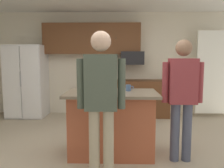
# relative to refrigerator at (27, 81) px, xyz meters

# --- Properties ---
(floor) EXTENTS (7.04, 7.04, 0.00)m
(floor) POSITION_rel_refrigerator_xyz_m (2.00, -2.38, -0.88)
(floor) COLOR #B7A88E
(floor) RESTS_ON ground
(back_wall) EXTENTS (6.40, 0.10, 2.60)m
(back_wall) POSITION_rel_refrigerator_xyz_m (2.00, 0.42, 0.42)
(back_wall) COLOR beige
(back_wall) RESTS_ON ground
(french_door_window_panel) EXTENTS (0.90, 0.06, 2.00)m
(french_door_window_panel) POSITION_rel_refrigerator_xyz_m (4.60, 0.02, 0.22)
(french_door_window_panel) COLOR white
(french_door_window_panel) RESTS_ON ground
(cabinet_run_upper) EXTENTS (2.40, 0.38, 0.75)m
(cabinet_run_upper) POSITION_rel_refrigerator_xyz_m (1.60, 0.22, 1.04)
(cabinet_run_upper) COLOR brown
(cabinet_run_lower) EXTENTS (1.80, 0.63, 0.90)m
(cabinet_run_lower) POSITION_rel_refrigerator_xyz_m (2.60, 0.10, -0.43)
(cabinet_run_lower) COLOR brown
(cabinet_run_lower) RESTS_ON ground
(refrigerator) EXTENTS (0.90, 0.76, 1.76)m
(refrigerator) POSITION_rel_refrigerator_xyz_m (0.00, 0.00, 0.00)
(refrigerator) COLOR white
(refrigerator) RESTS_ON ground
(microwave_over_range) EXTENTS (0.56, 0.40, 0.32)m
(microwave_over_range) POSITION_rel_refrigerator_xyz_m (2.60, 0.12, 0.57)
(microwave_over_range) COLOR black
(kitchen_island) EXTENTS (1.37, 0.83, 0.96)m
(kitchen_island) POSITION_rel_refrigerator_xyz_m (2.16, -2.27, -0.39)
(kitchen_island) COLOR #AD5638
(kitchen_island) RESTS_ON ground
(person_guest_right) EXTENTS (0.57, 0.24, 1.79)m
(person_guest_right) POSITION_rel_refrigerator_xyz_m (2.05, -3.03, 0.16)
(person_guest_right) COLOR tan
(person_guest_right) RESTS_ON ground
(person_host_foreground) EXTENTS (0.57, 0.23, 1.72)m
(person_host_foreground) POSITION_rel_refrigerator_xyz_m (3.15, -2.47, 0.12)
(person_host_foreground) COLOR #4C5166
(person_host_foreground) RESTS_ON ground
(glass_stout_tall) EXTENTS (0.07, 0.07, 0.15)m
(glass_stout_tall) POSITION_rel_refrigerator_xyz_m (1.84, -2.13, 0.16)
(glass_stout_tall) COLOR black
(glass_stout_tall) RESTS_ON kitchen_island
(mug_ceramic_white) EXTENTS (0.12, 0.08, 0.10)m
(mug_ceramic_white) POSITION_rel_refrigerator_xyz_m (2.41, -2.17, 0.13)
(mug_ceramic_white) COLOR #4C6B99
(mug_ceramic_white) RESTS_ON kitchen_island
(glass_dark_ale) EXTENTS (0.07, 0.07, 0.12)m
(glass_dark_ale) POSITION_rel_refrigerator_xyz_m (2.13, -2.32, 0.14)
(glass_dark_ale) COLOR black
(glass_dark_ale) RESTS_ON kitchen_island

